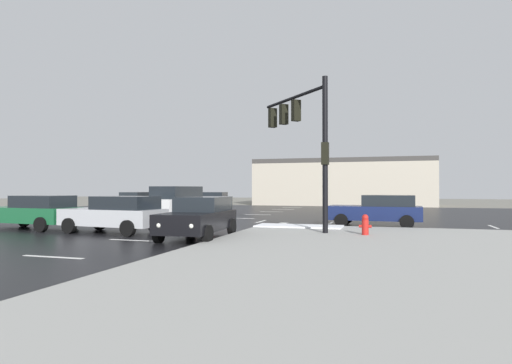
# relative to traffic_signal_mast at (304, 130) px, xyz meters

# --- Properties ---
(ground_plane) EXTENTS (120.00, 120.00, 0.00)m
(ground_plane) POSITION_rel_traffic_signal_mast_xyz_m (-5.47, 5.27, -4.48)
(ground_plane) COLOR slate
(road_asphalt) EXTENTS (44.00, 44.00, 0.02)m
(road_asphalt) POSITION_rel_traffic_signal_mast_xyz_m (-5.47, 5.27, -4.47)
(road_asphalt) COLOR black
(road_asphalt) RESTS_ON ground_plane
(snow_strip_curbside) EXTENTS (4.00, 1.60, 0.06)m
(snow_strip_curbside) POSITION_rel_traffic_signal_mast_xyz_m (-0.47, 1.27, -4.31)
(snow_strip_curbside) COLOR white
(snow_strip_curbside) RESTS_ON sidewalk_corner
(lane_markings) EXTENTS (36.15, 36.15, 0.01)m
(lane_markings) POSITION_rel_traffic_signal_mast_xyz_m (-4.26, 3.89, -4.46)
(lane_markings) COLOR silver
(lane_markings) RESTS_ON road_asphalt
(traffic_signal_mast) EXTENTS (3.59, 3.93, 6.33)m
(traffic_signal_mast) POSITION_rel_traffic_signal_mast_xyz_m (0.00, 0.00, 0.00)
(traffic_signal_mast) COLOR black
(traffic_signal_mast) RESTS_ON sidewalk_corner
(fire_hydrant) EXTENTS (0.48, 0.26, 0.79)m
(fire_hydrant) POSITION_rel_traffic_signal_mast_xyz_m (2.67, -1.48, -3.95)
(fire_hydrant) COLOR red
(fire_hydrant) RESTS_ON sidewalk_corner
(strip_building_background) EXTENTS (19.39, 8.00, 5.18)m
(strip_building_background) POSITION_rel_traffic_signal_mast_xyz_m (-1.21, 31.27, -1.89)
(strip_building_background) COLOR #BCB29E
(strip_building_background) RESTS_ON ground_plane
(sedan_green) EXTENTS (4.63, 2.26, 1.58)m
(sedan_green) POSITION_rel_traffic_signal_mast_xyz_m (-12.29, -2.33, -3.63)
(sedan_green) COLOR #195933
(sedan_green) RESTS_ON road_asphalt
(suv_white) EXTENTS (2.43, 4.94, 2.03)m
(suv_white) POSITION_rel_traffic_signal_mast_xyz_m (-8.93, 5.44, -3.39)
(suv_white) COLOR white
(suv_white) RESTS_ON road_asphalt
(sedan_tan) EXTENTS (2.44, 4.68, 1.58)m
(sedan_tan) POSITION_rel_traffic_signal_mast_xyz_m (-17.06, 13.10, -3.63)
(sedan_tan) COLOR tan
(sedan_tan) RESTS_ON road_asphalt
(sedan_black) EXTENTS (2.30, 4.64, 1.58)m
(sedan_black) POSITION_rel_traffic_signal_mast_xyz_m (-3.43, -3.36, -3.63)
(sedan_black) COLOR black
(sedan_black) RESTS_ON road_asphalt
(sedan_navy) EXTENTS (4.61, 2.20, 1.58)m
(sedan_navy) POSITION_rel_traffic_signal_mast_xyz_m (3.07, 3.77, -3.63)
(sedan_navy) COLOR #141E47
(sedan_navy) RESTS_ON road_asphalt
(sedan_silver) EXTENTS (4.66, 2.37, 1.58)m
(sedan_silver) POSITION_rel_traffic_signal_mast_xyz_m (-7.61, -2.73, -3.63)
(sedan_silver) COLOR #B7BABF
(sedan_silver) RESTS_ON road_asphalt
(sedan_red) EXTENTS (4.63, 2.26, 1.58)m
(sedan_red) POSITION_rel_traffic_signal_mast_xyz_m (-11.45, 15.66, -3.63)
(sedan_red) COLOR #B21919
(sedan_red) RESTS_ON road_asphalt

